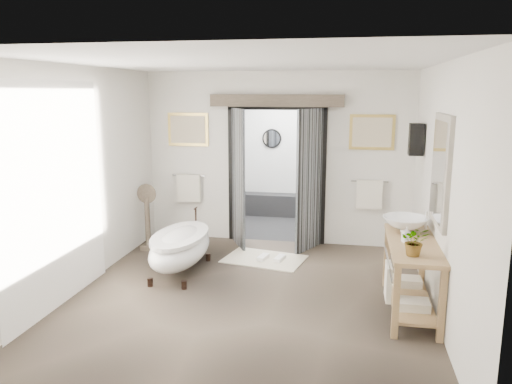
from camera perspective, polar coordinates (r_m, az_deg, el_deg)
ground_plane at (r=6.46m, az=-1.01°, el=-11.99°), size 5.00×5.00×0.00m
room_shell at (r=5.85m, az=-1.68°, el=4.45°), size 4.52×5.02×2.91m
shower_room at (r=10.01m, az=3.62°, el=1.86°), size 2.22×2.01×2.51m
back_wall_dressing at (r=8.27m, az=2.22°, el=4.46°), size 3.82×0.77×2.52m
clawfoot_tub at (r=7.24m, az=-8.63°, el=-6.22°), size 0.72×1.62×0.79m
vanity at (r=6.20m, az=17.12°, el=-8.53°), size 0.57×1.60×0.85m
pedestal_mirror at (r=8.38m, az=-12.28°, el=-3.31°), size 0.33×0.21×1.10m
rug at (r=7.83m, az=0.95°, el=-7.66°), size 1.33×1.02×0.01m
slippers at (r=7.78m, az=1.77°, el=-7.51°), size 0.42×0.30×0.05m
basin at (r=6.49m, az=16.70°, el=-3.55°), size 0.58×0.58×0.19m
plant at (r=5.57m, az=17.71°, el=-5.37°), size 0.29×0.25×0.32m
soap_bottle_a at (r=6.05m, az=16.80°, el=-4.65°), size 0.11×0.11×0.19m
soap_bottle_b at (r=6.78m, az=16.95°, el=-3.01°), size 0.14×0.14×0.17m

